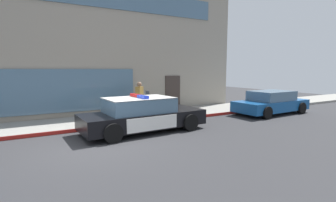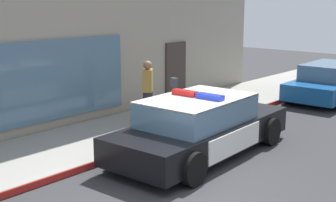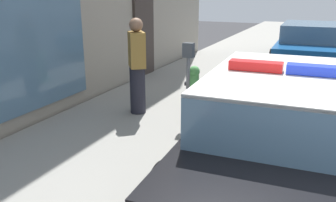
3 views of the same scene
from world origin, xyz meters
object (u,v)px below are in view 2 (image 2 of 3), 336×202
car_down_street (331,82)px  pedestrian_on_sidewalk (148,91)px  parking_meter (174,93)px  police_cruiser (200,126)px  fire_hydrant (191,106)px

car_down_street → pedestrian_on_sidewalk: (-6.94, 2.44, 0.38)m
parking_meter → car_down_street: bearing=-11.9°
pedestrian_on_sidewalk → parking_meter: bearing=141.8°
police_cruiser → fire_hydrant: (2.09, 1.93, -0.18)m
police_cruiser → pedestrian_on_sidewalk: 2.83m
fire_hydrant → pedestrian_on_sidewalk: bearing=147.4°
fire_hydrant → parking_meter: (-1.09, -0.28, 0.58)m
pedestrian_on_sidewalk → fire_hydrant: bearing=-160.2°
pedestrian_on_sidewalk → police_cruiser: bearing=121.4°
police_cruiser → car_down_street: 7.95m
parking_meter → pedestrian_on_sidewalk: bearing=89.4°
fire_hydrant → parking_meter: parking_meter is taller
car_down_street → parking_meter: parking_meter is taller
police_cruiser → fire_hydrant: 2.85m
fire_hydrant → pedestrian_on_sidewalk: 1.38m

